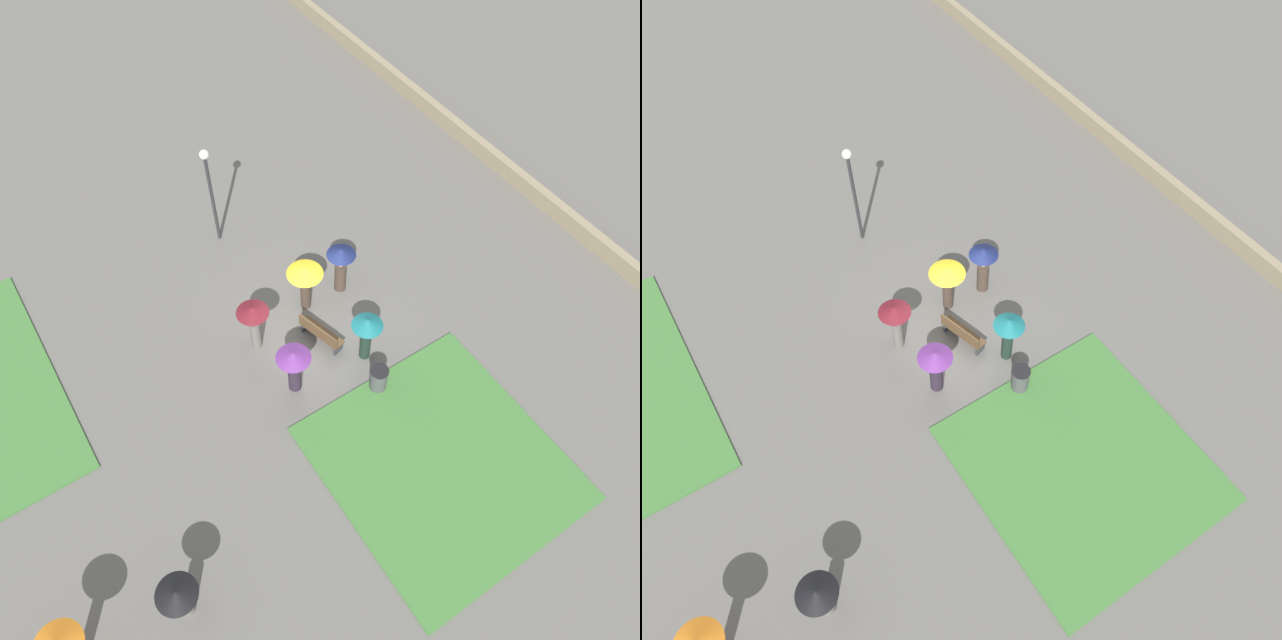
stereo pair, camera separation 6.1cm
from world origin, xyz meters
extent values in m
plane|color=#66635E|center=(0.00, 0.00, 0.00)|extent=(90.00, 90.00, 0.00)
cube|color=#427A38|center=(-6.26, -0.55, 0.03)|extent=(6.58, 6.25, 0.06)
cube|color=gray|center=(0.00, -10.43, 0.33)|extent=(45.00, 0.35, 0.65)
cube|color=brown|center=(-0.88, -0.02, 0.42)|extent=(1.63, 0.83, 0.05)
cube|color=brown|center=(-0.93, 0.16, 0.68)|extent=(1.53, 0.47, 0.45)
cube|color=#383D42|center=(-1.54, -0.20, 0.20)|extent=(0.18, 0.39, 0.40)
cube|color=#383D42|center=(-0.22, 0.17, 0.20)|extent=(0.18, 0.39, 0.40)
cylinder|color=#2D2D30|center=(4.93, 0.63, 1.83)|extent=(0.12, 0.12, 3.65)
sphere|color=white|center=(4.93, 0.63, 3.81)|extent=(0.32, 0.32, 0.32)
cylinder|color=#4C4C51|center=(-3.27, -0.50, 0.47)|extent=(0.52, 0.52, 0.93)
cylinder|color=black|center=(-3.27, -0.50, 0.95)|extent=(0.56, 0.56, 0.03)
cylinder|color=slate|center=(0.11, 1.82, 0.60)|extent=(0.34, 0.34, 1.20)
sphere|color=brown|center=(0.11, 1.82, 1.30)|extent=(0.21, 0.21, 0.21)
cylinder|color=#4C4C4F|center=(0.11, 1.82, 1.58)|extent=(0.02, 0.02, 0.35)
cone|color=maroon|center=(0.11, 1.82, 1.87)|extent=(1.01, 1.01, 0.23)
cylinder|color=#47382D|center=(0.59, -0.34, 0.55)|extent=(0.48, 0.48, 1.11)
sphere|color=beige|center=(0.59, -0.34, 1.22)|extent=(0.22, 0.22, 0.22)
cylinder|color=#4C4C4F|center=(0.59, -0.34, 1.50)|extent=(0.02, 0.02, 0.35)
cone|color=gold|center=(0.59, -0.34, 1.80)|extent=(1.18, 1.18, 0.24)
cylinder|color=#1E3328|center=(-2.11, -0.83, 0.55)|extent=(0.46, 0.46, 1.09)
sphere|color=#997051|center=(-2.11, -0.83, 1.19)|extent=(0.20, 0.20, 0.20)
cylinder|color=#4C4C4F|center=(-2.11, -0.83, 1.47)|extent=(0.02, 0.02, 0.35)
cone|color=#197075|center=(-2.11, -0.83, 1.78)|extent=(0.97, 0.97, 0.27)
cylinder|color=#47382D|center=(0.58, -1.73, 0.58)|extent=(0.53, 0.53, 1.15)
sphere|color=beige|center=(0.58, -1.73, 1.26)|extent=(0.21, 0.21, 0.21)
cylinder|color=#4C4C4F|center=(0.58, -1.73, 1.54)|extent=(0.02, 0.02, 0.35)
cone|color=navy|center=(0.58, -1.73, 1.85)|extent=(0.97, 0.97, 0.27)
cylinder|color=#2D2333|center=(-1.87, 1.61, 0.54)|extent=(0.53, 0.53, 1.07)
sphere|color=beige|center=(-1.87, 1.61, 1.18)|extent=(0.22, 0.22, 0.22)
cylinder|color=#4C4C4F|center=(-1.87, 1.61, 1.47)|extent=(0.02, 0.02, 0.35)
cone|color=#703389|center=(-1.87, 1.61, 1.77)|extent=(1.05, 1.05, 0.24)
cylinder|color=slate|center=(-5.77, 7.18, 0.50)|extent=(0.39, 0.39, 0.99)
sphere|color=beige|center=(-5.77, 7.18, 1.11)|extent=(0.23, 0.23, 0.23)
cylinder|color=#4C4C4F|center=(-5.77, 7.18, 1.40)|extent=(0.02, 0.02, 0.35)
cone|color=black|center=(-5.77, 7.18, 1.66)|extent=(1.03, 1.03, 0.18)
camera|label=1|loc=(-10.21, 6.17, 16.81)|focal=35.00mm
camera|label=2|loc=(-10.24, 6.12, 16.81)|focal=35.00mm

